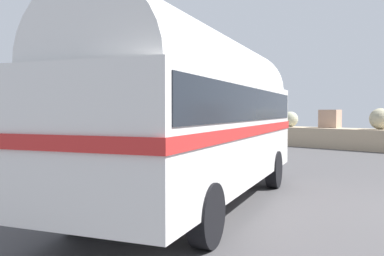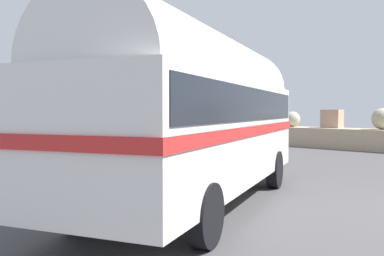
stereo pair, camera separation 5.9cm
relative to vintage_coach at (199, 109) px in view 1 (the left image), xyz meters
The scene contains 1 object.
vintage_coach is the anchor object (origin of this frame).
Camera 1 is at (1.04, -9.67, 2.01)m, focal length 39.36 mm.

